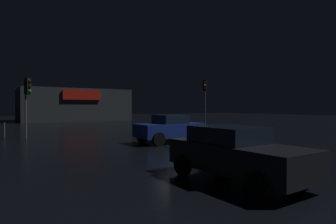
{
  "coord_description": "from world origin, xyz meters",
  "views": [
    {
      "loc": [
        -8.75,
        -12.6,
        2.03
      ],
      "look_at": [
        1.36,
        3.53,
        1.68
      ],
      "focal_mm": 30.01,
      "sensor_mm": 36.0,
      "label": 1
    }
  ],
  "objects_px": {
    "store_building": "(73,105)",
    "car_near": "(235,153)",
    "traffic_signal_main": "(27,93)",
    "car_far": "(170,128)",
    "traffic_signal_cross_left": "(205,92)"
  },
  "relations": [
    {
      "from": "traffic_signal_cross_left",
      "to": "car_near",
      "type": "relative_size",
      "value": 1.06
    },
    {
      "from": "traffic_signal_cross_left",
      "to": "car_far",
      "type": "height_order",
      "value": "traffic_signal_cross_left"
    },
    {
      "from": "traffic_signal_main",
      "to": "traffic_signal_cross_left",
      "type": "distance_m",
      "value": 14.11
    },
    {
      "from": "store_building",
      "to": "car_near",
      "type": "distance_m",
      "value": 38.4
    },
    {
      "from": "store_building",
      "to": "car_near",
      "type": "bearing_deg",
      "value": -97.1
    },
    {
      "from": "traffic_signal_main",
      "to": "traffic_signal_cross_left",
      "type": "height_order",
      "value": "traffic_signal_cross_left"
    },
    {
      "from": "store_building",
      "to": "car_far",
      "type": "height_order",
      "value": "store_building"
    },
    {
      "from": "traffic_signal_main",
      "to": "car_far",
      "type": "distance_m",
      "value": 9.46
    },
    {
      "from": "store_building",
      "to": "traffic_signal_cross_left",
      "type": "relative_size",
      "value": 3.39
    },
    {
      "from": "traffic_signal_main",
      "to": "car_far",
      "type": "height_order",
      "value": "traffic_signal_main"
    },
    {
      "from": "traffic_signal_cross_left",
      "to": "car_near",
      "type": "xyz_separation_m",
      "value": [
        -10.35,
        -13.83,
        -2.61
      ]
    },
    {
      "from": "traffic_signal_main",
      "to": "traffic_signal_cross_left",
      "type": "bearing_deg",
      "value": -1.89
    },
    {
      "from": "traffic_signal_cross_left",
      "to": "car_far",
      "type": "xyz_separation_m",
      "value": [
        -7.46,
        -5.93,
        -2.56
      ]
    },
    {
      "from": "traffic_signal_cross_left",
      "to": "traffic_signal_main",
      "type": "bearing_deg",
      "value": 178.11
    },
    {
      "from": "store_building",
      "to": "traffic_signal_main",
      "type": "xyz_separation_m",
      "value": [
        -8.49,
        -23.78,
        0.61
      ]
    }
  ]
}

